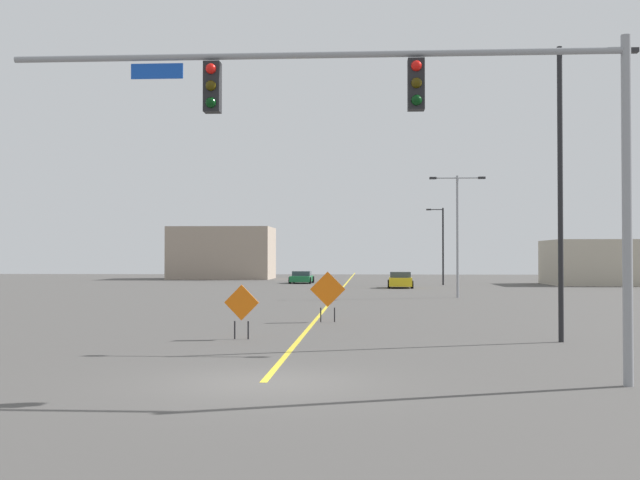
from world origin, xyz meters
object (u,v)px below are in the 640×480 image
(street_lamp_near_right, at_px, (442,242))
(street_lamp_far_left, at_px, (560,166))
(street_lamp_mid_right, at_px, (457,225))
(car_green_distant, at_px, (302,278))
(construction_sign_left_lane, at_px, (242,305))
(construction_sign_right_shoulder, at_px, (328,291))
(car_yellow_mid, at_px, (400,280))
(traffic_signal_assembly, at_px, (416,118))

(street_lamp_near_right, distance_m, street_lamp_far_left, 48.66)
(street_lamp_mid_right, distance_m, car_green_distant, 29.43)
(construction_sign_left_lane, height_order, construction_sign_right_shoulder, construction_sign_right_shoulder)
(street_lamp_mid_right, height_order, car_yellow_mid, street_lamp_mid_right)
(street_lamp_far_left, distance_m, construction_sign_right_shoulder, 11.05)
(car_yellow_mid, bearing_deg, street_lamp_far_left, -85.55)
(traffic_signal_assembly, distance_m, construction_sign_right_shoulder, 16.13)
(car_green_distant, bearing_deg, street_lamp_mid_right, -65.53)
(car_yellow_mid, bearing_deg, construction_sign_right_shoulder, -96.94)
(traffic_signal_assembly, height_order, construction_sign_right_shoulder, traffic_signal_assembly)
(street_lamp_mid_right, bearing_deg, traffic_signal_assembly, -97.61)
(street_lamp_mid_right, distance_m, construction_sign_right_shoulder, 20.75)
(street_lamp_mid_right, relative_size, car_green_distant, 1.80)
(car_yellow_mid, bearing_deg, traffic_signal_assembly, -91.85)
(construction_sign_left_lane, bearing_deg, street_lamp_mid_right, 69.71)
(car_yellow_mid, bearing_deg, car_green_distant, 129.38)
(construction_sign_left_lane, bearing_deg, car_yellow_mid, 80.96)
(car_green_distant, bearing_deg, traffic_signal_assembly, -83.03)
(construction_sign_left_lane, distance_m, car_yellow_mid, 41.89)
(traffic_signal_assembly, bearing_deg, construction_sign_left_lane, 119.97)
(traffic_signal_assembly, distance_m, construction_sign_left_lane, 10.86)
(street_lamp_far_left, bearing_deg, traffic_signal_assembly, -120.23)
(street_lamp_near_right, relative_size, car_yellow_mid, 1.82)
(street_lamp_mid_right, bearing_deg, construction_sign_left_lane, -110.29)
(street_lamp_near_right, xyz_separation_m, construction_sign_left_lane, (-10.61, -48.35, -2.83))
(traffic_signal_assembly, relative_size, street_lamp_near_right, 1.82)
(street_lamp_far_left, distance_m, construction_sign_left_lane, 10.72)
(car_green_distant, bearing_deg, street_lamp_near_right, -17.30)
(street_lamp_mid_right, bearing_deg, construction_sign_right_shoulder, -110.63)
(street_lamp_near_right, height_order, car_yellow_mid, street_lamp_near_right)
(construction_sign_left_lane, bearing_deg, street_lamp_near_right, 77.62)
(street_lamp_far_left, xyz_separation_m, construction_sign_left_lane, (-9.82, 0.28, -4.30))
(street_lamp_near_right, xyz_separation_m, street_lamp_mid_right, (-1.03, -22.45, 0.70))
(street_lamp_near_right, xyz_separation_m, construction_sign_right_shoulder, (-8.24, -41.61, -2.66))
(street_lamp_mid_right, distance_m, street_lamp_far_left, 26.20)
(street_lamp_far_left, height_order, construction_sign_left_lane, street_lamp_far_left)
(construction_sign_right_shoulder, bearing_deg, construction_sign_left_lane, -109.34)
(car_green_distant, bearing_deg, construction_sign_left_lane, -87.27)
(traffic_signal_assembly, xyz_separation_m, car_yellow_mid, (1.62, 49.98, -4.81))
(car_yellow_mid, bearing_deg, street_lamp_near_right, 60.00)
(street_lamp_mid_right, relative_size, street_lamp_far_left, 0.85)
(construction_sign_left_lane, relative_size, car_yellow_mid, 0.44)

